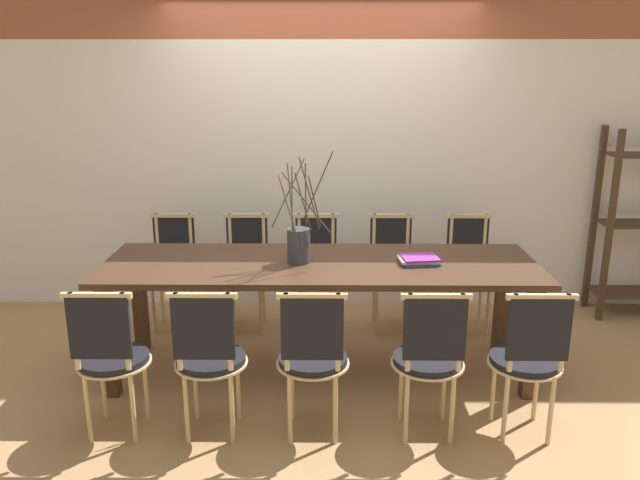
{
  "coord_description": "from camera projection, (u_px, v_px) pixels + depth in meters",
  "views": [
    {
      "loc": [
        0.03,
        -3.88,
        2.0
      ],
      "look_at": [
        0.0,
        0.0,
        0.93
      ],
      "focal_mm": 35.0,
      "sensor_mm": 36.0,
      "label": 1
    }
  ],
  "objects": [
    {
      "name": "dining_table",
      "position": [
        320.0,
        276.0,
        4.09
      ],
      "size": [
        2.83,
        0.89,
        0.78
      ],
      "color": "#422B1C",
      "rests_on": "ground_plane"
    },
    {
      "name": "chair_far_center",
      "position": [
        316.0,
        267.0,
        4.89
      ],
      "size": [
        0.41,
        0.41,
        0.89
      ],
      "rotation": [
        0.0,
        0.0,
        3.14
      ],
      "color": "black",
      "rests_on": "ground_plane"
    },
    {
      "name": "chair_near_leftend",
      "position": [
        110.0,
        354.0,
        3.4
      ],
      "size": [
        0.41,
        0.41,
        0.89
      ],
      "color": "black",
      "rests_on": "ground_plane"
    },
    {
      "name": "wall_rear",
      "position": [
        321.0,
        118.0,
        5.1
      ],
      "size": [
        12.0,
        0.06,
        3.2
      ],
      "color": "silver",
      "rests_on": "ground_plane"
    },
    {
      "name": "book_stack",
      "position": [
        419.0,
        260.0,
        4.04
      ],
      "size": [
        0.27,
        0.23,
        0.04
      ],
      "color": "#234C8C",
      "rests_on": "dining_table"
    },
    {
      "name": "chair_near_right",
      "position": [
        429.0,
        356.0,
        3.38
      ],
      "size": [
        0.41,
        0.41,
        0.89
      ],
      "color": "black",
      "rests_on": "ground_plane"
    },
    {
      "name": "chair_far_right",
      "position": [
        391.0,
        267.0,
        4.88
      ],
      "size": [
        0.41,
        0.41,
        0.89
      ],
      "rotation": [
        0.0,
        0.0,
        3.14
      ],
      "color": "black",
      "rests_on": "ground_plane"
    },
    {
      "name": "chair_far_leftend",
      "position": [
        172.0,
        266.0,
        4.9
      ],
      "size": [
        0.41,
        0.41,
        0.89
      ],
      "rotation": [
        0.0,
        0.0,
        3.14
      ],
      "color": "black",
      "rests_on": "ground_plane"
    },
    {
      "name": "chair_near_center",
      "position": [
        313.0,
        355.0,
        3.39
      ],
      "size": [
        0.41,
        0.41,
        0.89
      ],
      "color": "black",
      "rests_on": "ground_plane"
    },
    {
      "name": "chair_far_left",
      "position": [
        246.0,
        267.0,
        4.89
      ],
      "size": [
        0.41,
        0.41,
        0.89
      ],
      "rotation": [
        0.0,
        0.0,
        3.14
      ],
      "color": "black",
      "rests_on": "ground_plane"
    },
    {
      "name": "chair_far_rightend",
      "position": [
        469.0,
        267.0,
        4.88
      ],
      "size": [
        0.41,
        0.41,
        0.89
      ],
      "rotation": [
        0.0,
        0.0,
        3.14
      ],
      "color": "black",
      "rests_on": "ground_plane"
    },
    {
      "name": "chair_near_left",
      "position": [
        209.0,
        355.0,
        3.39
      ],
      "size": [
        0.41,
        0.41,
        0.89
      ],
      "color": "black",
      "rests_on": "ground_plane"
    },
    {
      "name": "ground_plane",
      "position": [
        320.0,
        370.0,
        4.27
      ],
      "size": [
        16.0,
        16.0,
        0.0
      ],
      "primitive_type": "plane",
      "color": "#A87F51"
    },
    {
      "name": "chair_near_rightend",
      "position": [
        528.0,
        356.0,
        3.38
      ],
      "size": [
        0.41,
        0.41,
        0.89
      ],
      "color": "black",
      "rests_on": "ground_plane"
    },
    {
      "name": "vase_centerpiece",
      "position": [
        299.0,
        243.0,
        4.02
      ],
      "size": [
        0.4,
        0.43,
        0.73
      ],
      "color": "#33383D",
      "rests_on": "dining_table"
    }
  ]
}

